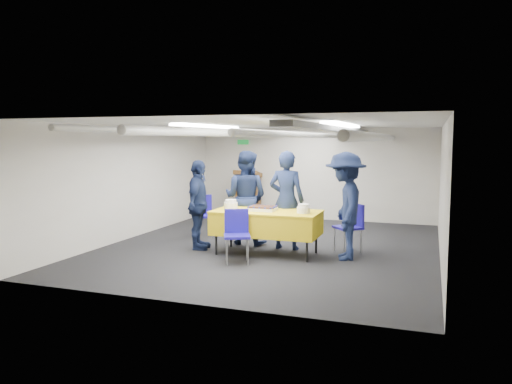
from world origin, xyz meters
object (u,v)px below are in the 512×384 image
(chair_near, at_px, (237,230))
(chair_left, at_px, (203,211))
(serving_table, at_px, (267,223))
(sailor_b, at_px, (246,198))
(chair_right, at_px, (352,223))
(sailor_a, at_px, (287,200))
(podium, at_px, (248,195))
(sailor_d, at_px, (345,206))
(sailor_c, at_px, (198,205))
(sheet_cake, at_px, (263,208))

(chair_near, bearing_deg, chair_left, 129.68)
(serving_table, bearing_deg, sailor_b, 133.07)
(chair_right, distance_m, sailor_b, 2.09)
(sailor_a, bearing_deg, podium, -56.80)
(sailor_a, xyz_separation_m, sailor_d, (1.15, -0.43, -0.00))
(sailor_a, distance_m, sailor_c, 1.63)
(chair_right, distance_m, chair_left, 3.17)
(podium, xyz_separation_m, sailor_b, (1.04, -2.95, 0.29))
(sailor_b, xyz_separation_m, sailor_c, (-0.65, -0.74, -0.08))
(chair_right, xyz_separation_m, sailor_a, (-1.19, -0.14, 0.38))
(podium, bearing_deg, serving_table, -65.10)
(sailor_a, height_order, sailor_b, sailor_a)
(sheet_cake, height_order, sailor_c, sailor_c)
(chair_left, bearing_deg, sailor_b, -17.73)
(sailor_d, bearing_deg, sailor_c, -100.67)
(chair_near, relative_size, sailor_b, 0.48)
(serving_table, distance_m, sailor_c, 1.34)
(sailor_b, bearing_deg, chair_left, -14.02)
(podium, xyz_separation_m, sailor_c, (0.39, -3.69, 0.21))
(sheet_cake, height_order, chair_left, chair_left)
(sailor_c, bearing_deg, sheet_cake, -100.71)
(podium, relative_size, chair_left, 1.44)
(chair_left, bearing_deg, chair_right, -7.17)
(sailor_d, bearing_deg, serving_table, -99.64)
(sailor_a, relative_size, sailor_c, 1.10)
(chair_left, distance_m, sailor_d, 3.28)
(sailor_c, distance_m, sailor_d, 2.68)
(serving_table, height_order, chair_left, chair_left)
(sailor_b, bearing_deg, sheet_cake, 133.24)
(sailor_b, bearing_deg, chair_right, -177.63)
(chair_near, height_order, sailor_a, sailor_a)
(chair_right, bearing_deg, chair_left, 172.83)
(chair_near, bearing_deg, sailor_c, 146.69)
(serving_table, height_order, podium, podium)
(serving_table, xyz_separation_m, sheet_cake, (-0.07, -0.01, 0.25))
(chair_right, height_order, sailor_a, sailor_a)
(serving_table, xyz_separation_m, chair_near, (-0.28, -0.71, -0.03))
(sailor_b, height_order, sailor_d, sailor_d)
(chair_near, bearing_deg, sailor_d, 25.83)
(sheet_cake, xyz_separation_m, sailor_d, (1.44, 0.09, 0.10))
(sailor_a, bearing_deg, sailor_d, 161.17)
(podium, xyz_separation_m, sailor_d, (3.06, -3.57, 0.29))
(chair_right, bearing_deg, sailor_b, 178.65)
(podium, height_order, sailor_c, sailor_c)
(sheet_cake, relative_size, chair_left, 0.55)
(chair_right, relative_size, sailor_b, 0.48)
(chair_left, xyz_separation_m, sailor_a, (1.96, -0.53, 0.38))
(sheet_cake, bearing_deg, sailor_d, 3.64)
(chair_right, height_order, sailor_d, sailor_d)
(podium, distance_m, chair_right, 4.32)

